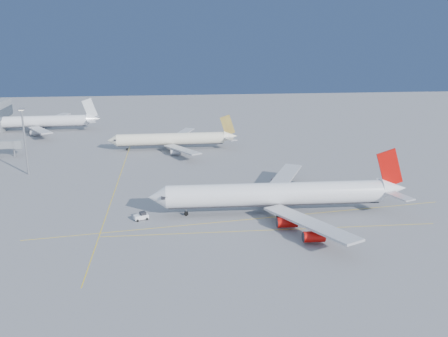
% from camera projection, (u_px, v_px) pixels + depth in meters
% --- Properties ---
extents(ground, '(500.00, 500.00, 0.00)m').
position_uv_depth(ground, '(245.00, 212.00, 145.17)').
color(ground, slate).
rests_on(ground, ground).
extents(taxiway_lines, '(118.86, 140.00, 0.02)m').
position_uv_depth(taxiway_lines, '(194.00, 206.00, 149.83)').
color(taxiway_lines, yellow).
rests_on(taxiway_lines, ground).
extents(airliner_virgin, '(75.00, 67.53, 18.54)m').
position_uv_depth(airliner_virgin, '(281.00, 194.00, 142.99)').
color(airliner_virgin, white).
rests_on(airliner_virgin, ground).
extents(airliner_etihad, '(56.41, 52.21, 14.75)m').
position_uv_depth(airliner_etihad, '(174.00, 139.00, 216.47)').
color(airliner_etihad, '#EBE4C8').
rests_on(airliner_etihad, ground).
extents(airliner_third, '(60.93, 56.24, 16.36)m').
position_uv_depth(airliner_third, '(40.00, 121.00, 253.00)').
color(airliner_third, white).
rests_on(airliner_third, ground).
extents(pushback_tug, '(4.37, 3.53, 2.20)m').
position_uv_depth(pushback_tug, '(141.00, 216.00, 139.03)').
color(pushback_tug, white).
rests_on(pushback_tug, ground).
extents(light_mast, '(2.09, 2.09, 24.19)m').
position_uv_depth(light_mast, '(24.00, 136.00, 177.13)').
color(light_mast, gray).
rests_on(light_mast, ground).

